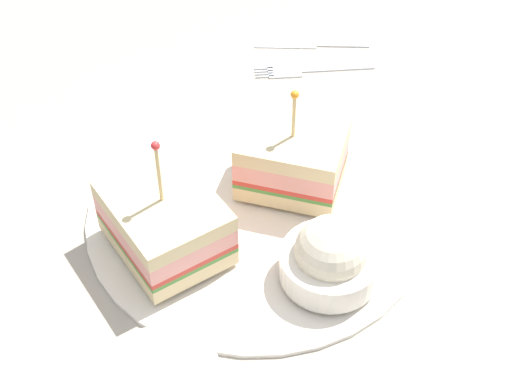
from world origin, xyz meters
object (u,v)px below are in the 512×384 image
Objects in this scene: coleslaw_bowl at (330,257)px; knife at (305,44)px; sandwich_half_back at (292,160)px; fork at (301,70)px; sandwich_half_front at (165,223)px; plate at (256,211)px.

coleslaw_bowl is 34.10cm from knife.
coleslaw_bowl is at bearing 71.89° from knife.
sandwich_half_back is at bearing -94.56° from coleslaw_bowl.
sandwich_half_back is at bearing 66.01° from fork.
knife is at bearing -115.89° from fork.
sandwich_half_front is at bearing 16.46° from sandwich_half_back.
coleslaw_bowl is (0.87, 10.94, -0.67)cm from sandwich_half_back.
sandwich_half_back is (-4.03, -2.03, 3.21)cm from plate.
plate is at bearing -70.50° from coleslaw_bowl.
coleslaw_bowl is (-3.16, 8.91, 2.54)cm from plate.
plate is 22.05cm from fork.
knife is at bearing -120.39° from plate.
fork is (-7.47, -16.79, -3.44)cm from sandwich_half_back.
plate is 3.72× the size of coleslaw_bowl.
sandwich_half_back reaches higher than knife.
coleslaw_bowl is at bearing 85.44° from sandwich_half_back.
coleslaw_bowl is (-11.53, 7.28, -0.55)cm from sandwich_half_front.
sandwich_half_back is 0.87× the size of fork.
sandwich_half_front reaches higher than fork.
sandwich_half_front is at bearing 11.03° from plate.
sandwich_half_back is at bearing 65.60° from knife.
plate is 2.38× the size of knife.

